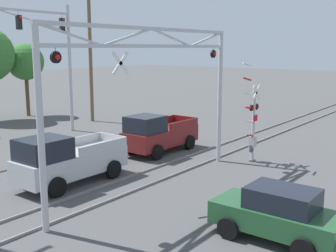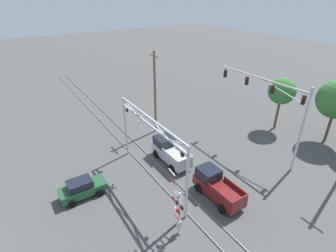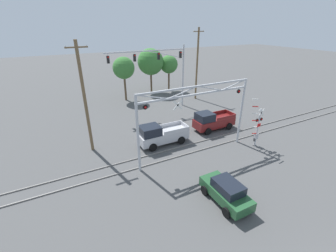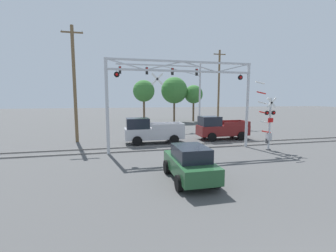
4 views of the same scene
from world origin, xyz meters
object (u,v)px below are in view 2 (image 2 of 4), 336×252
at_px(traffic_signal_span, 279,105).
at_px(pickup_truck_lead, 170,151).
at_px(crossing_signal_mast, 178,214).
at_px(pickup_truck_following, 216,186).
at_px(background_tree_far_left_verge, 282,91).
at_px(crossing_gantry, 151,138).
at_px(utility_pole_left, 155,92).
at_px(sedan_waiting, 82,188).

bearing_deg(traffic_signal_span, pickup_truck_lead, -119.71).
height_order(crossing_signal_mast, pickup_truck_following, crossing_signal_mast).
distance_m(traffic_signal_span, pickup_truck_lead, 11.87).
height_order(crossing_signal_mast, background_tree_far_left_verge, background_tree_far_left_verge).
bearing_deg(crossing_gantry, pickup_truck_following, 36.56).
xyz_separation_m(traffic_signal_span, utility_pole_left, (-11.76, -7.25, -0.87)).
height_order(pickup_truck_following, utility_pole_left, utility_pole_left).
distance_m(pickup_truck_lead, sedan_waiting, 9.41).
bearing_deg(crossing_signal_mast, background_tree_far_left_verge, 108.81).
xyz_separation_m(pickup_truck_lead, sedan_waiting, (0.44, -9.39, -0.23)).
bearing_deg(pickup_truck_following, background_tree_far_left_verge, 109.65).
distance_m(traffic_signal_span, background_tree_far_left_verge, 7.53).
distance_m(traffic_signal_span, pickup_truck_following, 10.36).
relative_size(traffic_signal_span, sedan_waiting, 2.82).
distance_m(utility_pole_left, background_tree_far_left_verge, 15.60).
bearing_deg(crossing_signal_mast, crossing_gantry, 167.40).
xyz_separation_m(sedan_waiting, background_tree_far_left_verge, (0.89, 25.03, 4.21)).
distance_m(crossing_gantry, crossing_signal_mast, 7.05).
height_order(pickup_truck_lead, utility_pole_left, utility_pole_left).
bearing_deg(sedan_waiting, background_tree_far_left_verge, 87.97).
xyz_separation_m(crossing_gantry, traffic_signal_span, (3.46, 12.58, 1.46)).
bearing_deg(pickup_truck_lead, traffic_signal_span, 60.29).
bearing_deg(traffic_signal_span, crossing_signal_mast, -78.28).
bearing_deg(traffic_signal_span, crossing_gantry, -105.39).
relative_size(crossing_gantry, pickup_truck_following, 2.27).
distance_m(crossing_gantry, sedan_waiting, 7.37).
relative_size(pickup_truck_lead, background_tree_far_left_verge, 0.75).
height_order(crossing_gantry, sedan_waiting, crossing_gantry).
bearing_deg(utility_pole_left, background_tree_far_left_verge, 60.20).
xyz_separation_m(crossing_gantry, sedan_waiting, (-1.43, -6.16, -3.78)).
bearing_deg(pickup_truck_following, pickup_truck_lead, -176.62).
xyz_separation_m(pickup_truck_lead, pickup_truck_following, (6.77, 0.40, -0.00)).
relative_size(sedan_waiting, background_tree_far_left_verge, 0.58).
bearing_deg(pickup_truck_lead, sedan_waiting, -87.34).
height_order(traffic_signal_span, background_tree_far_left_verge, traffic_signal_span).
relative_size(crossing_gantry, crossing_signal_mast, 2.13).
relative_size(crossing_gantry, traffic_signal_span, 1.00).
bearing_deg(pickup_truck_lead, crossing_signal_mast, -29.46).
bearing_deg(crossing_signal_mast, sedan_waiting, -148.72).
distance_m(crossing_signal_mast, utility_pole_left, 16.48).
relative_size(sedan_waiting, utility_pole_left, 0.39).
relative_size(pickup_truck_following, sedan_waiting, 1.24).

